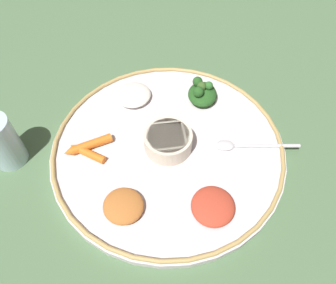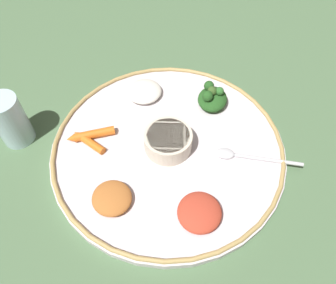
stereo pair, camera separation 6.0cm
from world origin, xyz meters
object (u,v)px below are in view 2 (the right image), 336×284
(greens_pile, at_px, (212,98))
(drinking_glass, at_px, (12,123))
(center_bowl, at_px, (168,140))
(carrot_near_spoon, at_px, (91,135))
(carrot_outer, at_px, (89,142))
(spoon, at_px, (245,156))

(greens_pile, bearing_deg, drinking_glass, -54.71)
(center_bowl, relative_size, greens_pile, 1.18)
(carrot_near_spoon, bearing_deg, carrot_outer, 14.46)
(spoon, distance_m, carrot_outer, 0.29)
(greens_pile, bearing_deg, spoon, 44.70)
(greens_pile, bearing_deg, center_bowl, -15.38)
(center_bowl, xyz_separation_m, drinking_glass, (0.09, -0.28, 0.01))
(greens_pile, distance_m, drinking_glass, 0.39)
(spoon, xyz_separation_m, carrot_outer, (0.09, -0.28, 0.00))
(carrot_outer, relative_size, drinking_glass, 0.74)
(drinking_glass, bearing_deg, carrot_outer, 103.42)
(carrot_outer, xyz_separation_m, drinking_glass, (0.03, -0.14, 0.02))
(carrot_near_spoon, bearing_deg, drinking_glass, -70.10)
(carrot_near_spoon, xyz_separation_m, carrot_outer, (0.02, 0.00, -0.00))
(center_bowl, xyz_separation_m, carrot_outer, (0.05, -0.14, -0.01))
(spoon, bearing_deg, carrot_near_spoon, -75.30)
(center_bowl, distance_m, greens_pile, 0.14)
(center_bowl, height_order, carrot_near_spoon, center_bowl)
(greens_pile, relative_size, drinking_glass, 0.73)
(center_bowl, xyz_separation_m, spoon, (-0.03, 0.14, -0.02))
(spoon, relative_size, carrot_near_spoon, 1.93)
(spoon, bearing_deg, greens_pile, -135.30)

